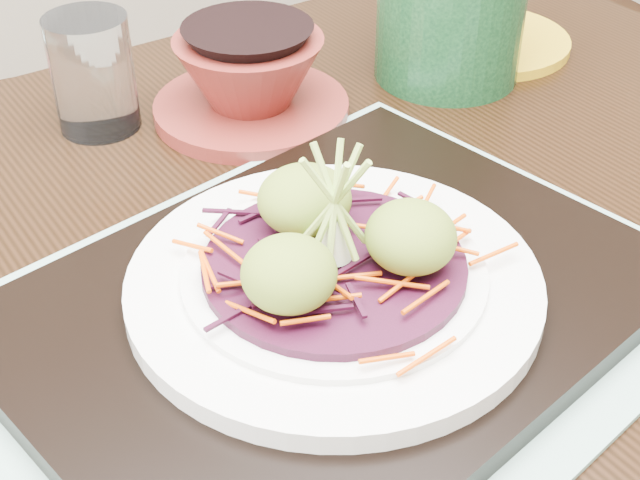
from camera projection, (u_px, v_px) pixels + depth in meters
name	position (u px, v px, depth m)	size (l,w,h in m)	color
dining_table	(264.00, 371.00, 0.68)	(1.28, 0.95, 0.73)	black
placemat	(334.00, 316.00, 0.58)	(0.46, 0.36, 0.00)	#86AD99
serving_tray	(334.00, 303.00, 0.57)	(0.40, 0.30, 0.02)	black
white_plate	(334.00, 282.00, 0.56)	(0.26, 0.26, 0.02)	white
cabbage_bed	(334.00, 265.00, 0.55)	(0.17, 0.17, 0.01)	#330A1D
carrot_julienne	(334.00, 255.00, 0.55)	(0.20, 0.20, 0.01)	#D54803
guacamole_scoops	(335.00, 236.00, 0.54)	(0.14, 0.13, 0.05)	olive
scallion_garnish	(335.00, 208.00, 0.53)	(0.06, 0.06, 0.09)	#99BE4C
water_glass	(93.00, 74.00, 0.75)	(0.07, 0.07, 0.10)	white
terracotta_bowl_set	(250.00, 82.00, 0.78)	(0.21, 0.21, 0.07)	maroon
yellow_plate	(486.00, 41.00, 0.92)	(0.17, 0.17, 0.01)	gold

